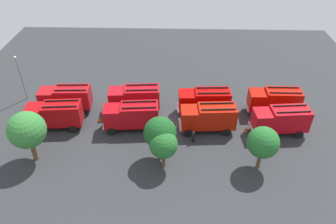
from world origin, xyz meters
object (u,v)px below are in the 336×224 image
(fire_truck_0, at_px, (274,100))
(traffic_cone_1, at_px, (99,119))
(tree_3, at_px, (27,130))
(fire_truck_2, at_px, (135,98))
(fire_truck_6, at_px, (132,115))
(lamppost, at_px, (20,75))
(firefighter_1, at_px, (150,91))
(fire_truck_5, at_px, (209,117))
(fire_truck_7, at_px, (55,114))
(traffic_cone_0, at_px, (56,99))
(firefighter_0, at_px, (193,136))
(traffic_cone_2, at_px, (246,129))
(tree_1, at_px, (163,145))
(fire_truck_4, at_px, (281,119))
(tree_0, at_px, (263,143))
(tree_2, at_px, (160,133))
(fire_truck_3, at_px, (66,98))
(fire_truck_1, at_px, (204,101))

(fire_truck_0, xyz_separation_m, traffic_cone_1, (24.09, 2.70, -1.81))
(tree_3, bearing_deg, fire_truck_2, -136.10)
(fire_truck_6, relative_size, lamppost, 1.05)
(firefighter_1, xyz_separation_m, tree_3, (12.56, 13.79, 3.42))
(fire_truck_5, bearing_deg, firefighter_1, -47.22)
(fire_truck_7, xyz_separation_m, traffic_cone_0, (2.20, -6.12, -1.81))
(firefighter_1, relative_size, traffic_cone_1, 2.63)
(firefighter_0, xyz_separation_m, traffic_cone_2, (-7.03, -2.43, -0.59))
(tree_1, bearing_deg, fire_truck_4, -156.04)
(fire_truck_4, xyz_separation_m, tree_0, (3.82, 6.29, 1.56))
(fire_truck_4, height_order, tree_3, tree_3)
(fire_truck_5, height_order, lamppost, lamppost)
(tree_1, height_order, tree_2, tree_2)
(fire_truck_0, relative_size, fire_truck_5, 0.98)
(fire_truck_6, relative_size, tree_2, 1.27)
(fire_truck_7, relative_size, traffic_cone_2, 10.78)
(fire_truck_3, xyz_separation_m, tree_0, (-25.03, 10.42, 1.56))
(tree_1, bearing_deg, fire_truck_1, -116.39)
(firefighter_0, bearing_deg, fire_truck_6, -140.77)
(fire_truck_5, relative_size, tree_3, 1.12)
(fire_truck_0, relative_size, fire_truck_2, 0.98)
(tree_3, bearing_deg, fire_truck_4, -168.94)
(fire_truck_4, distance_m, traffic_cone_0, 32.05)
(fire_truck_2, relative_size, fire_truck_3, 1.01)
(fire_truck_7, xyz_separation_m, traffic_cone_1, (-5.30, -1.51, -1.81))
(fire_truck_6, relative_size, tree_1, 1.48)
(traffic_cone_2, bearing_deg, fire_truck_7, -0.00)
(tree_0, bearing_deg, fire_truck_2, -34.89)
(fire_truck_5, distance_m, fire_truck_7, 19.98)
(fire_truck_0, xyz_separation_m, firefighter_0, (11.38, 6.64, -1.22))
(fire_truck_7, relative_size, firefighter_1, 4.13)
(fire_truck_1, relative_size, tree_3, 1.11)
(fire_truck_1, distance_m, firefighter_1, 8.86)
(fire_truck_4, bearing_deg, tree_0, 53.45)
(fire_truck_3, bearing_deg, fire_truck_7, 82.52)
(fire_truck_6, height_order, fire_truck_7, same)
(fire_truck_7, relative_size, traffic_cone_1, 10.89)
(tree_3, bearing_deg, fire_truck_0, -161.16)
(fire_truck_1, xyz_separation_m, tree_2, (5.67, 9.21, 1.74))
(fire_truck_1, height_order, firefighter_1, fire_truck_1)
(fire_truck_7, bearing_deg, fire_truck_5, 175.31)
(fire_truck_5, bearing_deg, tree_1, 47.06)
(fire_truck_0, distance_m, firefighter_1, 17.93)
(fire_truck_3, relative_size, firefighter_1, 4.10)
(fire_truck_3, distance_m, tree_3, 10.28)
(firefighter_1, xyz_separation_m, traffic_cone_0, (14.04, 1.61, -0.66))
(tree_2, bearing_deg, tree_3, 2.47)
(firefighter_0, xyz_separation_m, tree_1, (3.56, 4.33, 2.41))
(fire_truck_4, xyz_separation_m, tree_3, (29.88, 5.84, 2.27))
(traffic_cone_1, relative_size, traffic_cone_2, 0.99)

